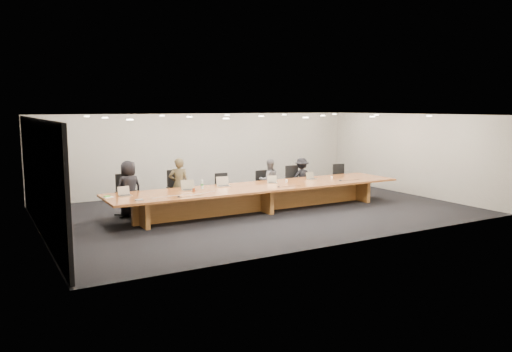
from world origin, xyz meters
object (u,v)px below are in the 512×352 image
at_px(laptop_a, 125,191).
at_px(av_box, 139,200).
at_px(laptop_c, 224,182).
at_px(paper_cup_near, 287,181).
at_px(chair_mid_right, 265,186).
at_px(laptop_d, 272,179).
at_px(amber_mug, 194,190).
at_px(paper_cup_far, 332,178).
at_px(person_b, 179,185).
at_px(chair_left, 178,190).
at_px(chair_mid_left, 224,189).
at_px(conference_table, 261,193).
at_px(mic_center, 279,187).
at_px(chair_far_left, 128,195).
at_px(chair_far_right, 341,179).
at_px(person_a, 129,188).
at_px(chair_right, 295,182).
at_px(laptop_e, 312,176).
at_px(water_bottle, 202,185).
at_px(mic_right, 340,180).
at_px(person_d, 302,178).
at_px(laptop_b, 189,185).
at_px(mic_left, 179,197).

xyz_separation_m(laptop_a, av_box, (0.12, -0.83, -0.11)).
relative_size(laptop_c, paper_cup_near, 4.17).
distance_m(chair_mid_right, paper_cup_near, 1.17).
distance_m(laptop_d, paper_cup_near, 0.47).
height_order(laptop_a, amber_mug, laptop_a).
bearing_deg(paper_cup_far, person_b, 167.70).
bearing_deg(laptop_d, av_box, -144.54).
distance_m(chair_left, chair_mid_left, 1.53).
xyz_separation_m(conference_table, laptop_a, (-3.90, 0.27, 0.35)).
relative_size(amber_mug, mic_center, 0.89).
height_order(chair_far_left, chair_far_right, chair_far_left).
distance_m(chair_far_left, amber_mug, 1.89).
height_order(person_a, paper_cup_near, person_a).
bearing_deg(chair_right, chair_mid_right, 176.18).
height_order(laptop_c, av_box, laptop_c).
bearing_deg(laptop_e, person_b, 164.60).
bearing_deg(water_bottle, mic_right, -9.02).
xyz_separation_m(person_a, laptop_d, (4.10, -0.95, 0.08)).
bearing_deg(laptop_c, conference_table, -14.77).
bearing_deg(av_box, amber_mug, 19.77).
bearing_deg(laptop_a, laptop_e, -7.19).
distance_m(person_b, water_bottle, 0.91).
bearing_deg(chair_right, person_b, -177.06).
bearing_deg(chair_mid_right, laptop_a, -170.14).
relative_size(chair_right, laptop_c, 3.05).
bearing_deg(conference_table, chair_left, 147.58).
bearing_deg(person_a, chair_mid_right, 166.70).
distance_m(person_a, mic_center, 4.22).
xyz_separation_m(person_b, laptop_d, (2.66, -0.86, 0.08)).
relative_size(person_a, amber_mug, 16.24).
distance_m(laptop_a, laptop_c, 2.89).
xyz_separation_m(person_d, mic_center, (-2.01, -1.74, 0.10)).
distance_m(chair_mid_left, person_a, 3.01).
distance_m(paper_cup_near, mic_center, 0.96).
xyz_separation_m(chair_left, laptop_e, (4.13, -1.01, 0.26)).
bearing_deg(chair_left, person_b, -93.25).
height_order(water_bottle, mic_right, water_bottle).
xyz_separation_m(amber_mug, paper_cup_far, (4.78, 0.08, -0.01)).
xyz_separation_m(chair_right, paper_cup_near, (-0.99, -1.01, 0.24)).
height_order(laptop_a, laptop_c, laptop_c).
xyz_separation_m(laptop_b, water_bottle, (0.42, 0.03, -0.03)).
distance_m(chair_left, mic_left, 2.02).
xyz_separation_m(chair_mid_right, paper_cup_far, (1.78, -1.21, 0.29)).
bearing_deg(person_d, chair_left, 11.55).
bearing_deg(laptop_c, chair_far_right, 16.49).
xyz_separation_m(chair_far_left, mic_center, (3.91, -1.64, 0.16)).
bearing_deg(av_box, mic_left, -0.22).
distance_m(laptop_b, laptop_c, 1.14).
bearing_deg(chair_right, laptop_e, -84.21).
height_order(chair_left, paper_cup_near, chair_left).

